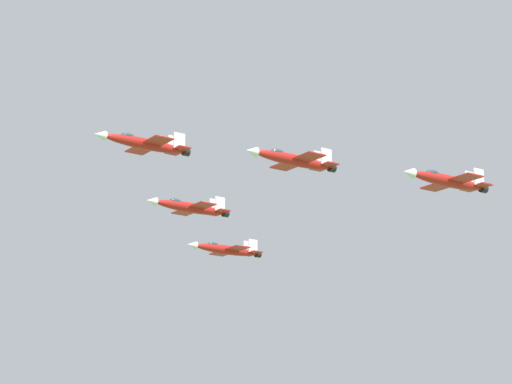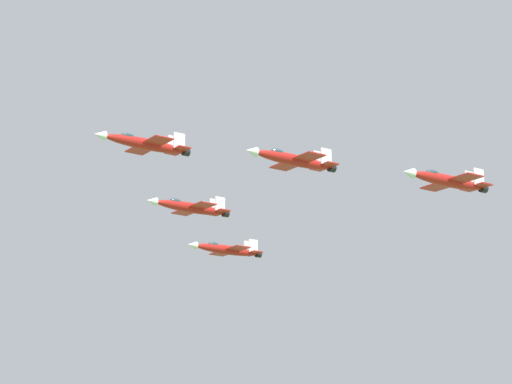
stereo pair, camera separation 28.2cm
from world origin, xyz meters
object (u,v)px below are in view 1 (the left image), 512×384
(jet_left_wingman, at_px, (294,160))
(jet_right_outer, at_px, (226,249))
(jet_lead, at_px, (145,143))
(jet_right_wingman, at_px, (190,207))
(jet_left_outer, at_px, (448,181))

(jet_left_wingman, relative_size, jet_right_outer, 1.01)
(jet_lead, distance_m, jet_right_wingman, 23.73)
(jet_left_wingman, height_order, jet_right_outer, jet_left_wingman)
(jet_right_outer, bearing_deg, jet_lead, 41.09)
(jet_left_outer, bearing_deg, jet_right_outer, -89.56)
(jet_right_outer, bearing_deg, jet_right_wingman, 41.09)
(jet_left_outer, bearing_deg, jet_left_wingman, -39.93)
(jet_lead, bearing_deg, jet_left_outer, 139.93)
(jet_left_wingman, xyz_separation_m, jet_left_outer, (-4.19, 22.92, -3.96))
(jet_lead, relative_size, jet_right_wingman, 1.00)
(jet_lead, distance_m, jet_right_outer, 47.16)
(jet_left_outer, bearing_deg, jet_right_wingman, -68.15)
(jet_lead, distance_m, jet_left_wingman, 23.53)
(jet_left_outer, distance_m, jet_right_outer, 60.36)
(jet_right_outer, bearing_deg, jet_left_wingman, 69.31)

